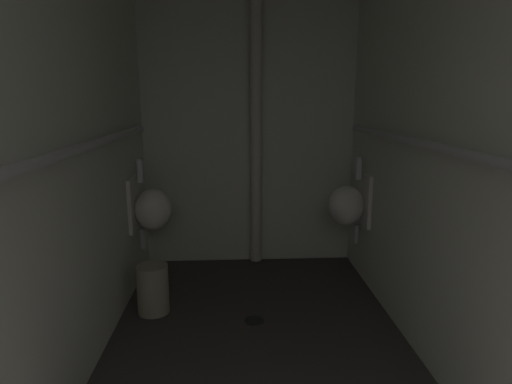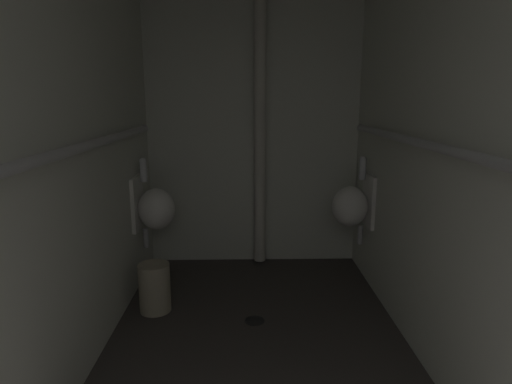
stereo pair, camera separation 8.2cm
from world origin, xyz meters
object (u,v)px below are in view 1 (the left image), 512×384
(standpipe_back_wall, at_px, (256,133))
(floor_drain, at_px, (254,320))
(urinal_left_mid, at_px, (150,208))
(waste_bin, at_px, (153,289))
(urinal_right_mid, at_px, (349,204))

(standpipe_back_wall, distance_m, floor_drain, 1.67)
(urinal_left_mid, bearing_deg, floor_drain, -38.35)
(standpipe_back_wall, bearing_deg, floor_drain, -93.69)
(floor_drain, height_order, waste_bin, waste_bin)
(urinal_right_mid, relative_size, floor_drain, 5.39)
(urinal_left_mid, distance_m, standpipe_back_wall, 1.15)
(floor_drain, bearing_deg, urinal_left_mid, 141.65)
(urinal_right_mid, distance_m, waste_bin, 1.73)
(urinal_left_mid, xyz_separation_m, urinal_right_mid, (1.66, 0.05, 0.00))
(urinal_right_mid, xyz_separation_m, waste_bin, (-1.58, -0.52, -0.49))
(urinal_right_mid, height_order, standpipe_back_wall, standpipe_back_wall)
(floor_drain, distance_m, waste_bin, 0.78)
(urinal_right_mid, xyz_separation_m, floor_drain, (-0.84, -0.69, -0.67))
(urinal_left_mid, distance_m, waste_bin, 0.68)
(floor_drain, xyz_separation_m, waste_bin, (-0.74, 0.17, 0.18))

